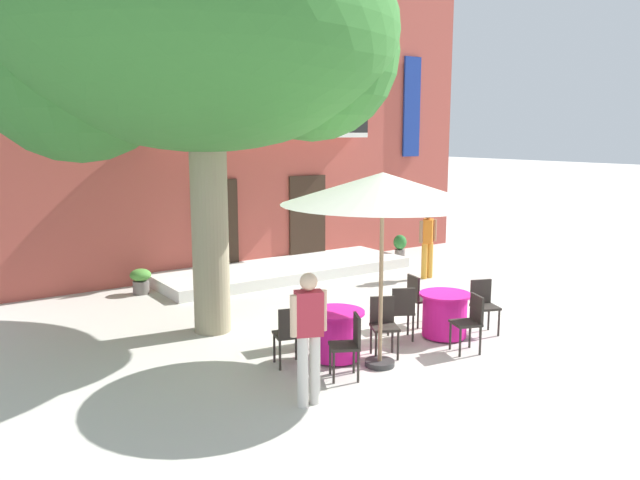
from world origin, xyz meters
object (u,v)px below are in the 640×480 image
object	(u,v)px
ground_planter_left	(141,280)
ground_planter_right	(400,246)
cafe_chair_near_tree_1	(312,313)
cafe_chair_near_tree_3	(350,342)
cafe_table_middle	(445,315)
cafe_chair_middle_3	(483,303)
cafe_table_near_tree	(336,334)
cafe_chair_middle_2	(470,319)
plane_tree	(197,37)
cafe_chair_near_tree_2	(289,332)
cafe_umbrella	(383,189)
pedestrian_near_entrance	(428,240)
pedestrian_mid_plaza	(309,331)
cafe_chair_near_tree_0	(383,322)
cafe_chair_middle_1	(402,309)
cafe_chair_middle_0	(418,296)

from	to	relation	value
ground_planter_left	ground_planter_right	xyz separation A→B (m)	(6.91, -0.49, 0.09)
cafe_chair_near_tree_1	cafe_chair_near_tree_3	world-z (taller)	same
cafe_table_middle	cafe_chair_middle_3	size ratio (longest dim) A/B	0.95
cafe_table_near_tree	cafe_chair_middle_2	xyz separation A→B (m)	(1.92, -0.91, 0.14)
plane_tree	cafe_chair_near_tree_3	size ratio (longest dim) A/B	7.71
plane_tree	cafe_chair_middle_3	xyz separation A→B (m)	(3.90, -2.76, -4.38)
cafe_chair_near_tree_2	cafe_table_near_tree	bearing A→B (deg)	-10.44
ground_planter_left	cafe_umbrella	bearing A→B (deg)	-76.12
plane_tree	ground_planter_left	distance (m)	5.58
cafe_chair_middle_3	pedestrian_near_entrance	size ratio (longest dim) A/B	0.56
cafe_chair_near_tree_3	plane_tree	bearing A→B (deg)	104.14
cafe_chair_near_tree_1	cafe_chair_near_tree_2	distance (m)	1.02
cafe_chair_near_tree_1	ground_planter_left	size ratio (longest dim) A/B	1.68
cafe_table_near_tree	cafe_chair_middle_3	bearing A→B (deg)	-7.43
cafe_table_middle	cafe_chair_middle_2	distance (m)	0.77
cafe_table_near_tree	pedestrian_mid_plaza	xyz separation A→B (m)	(-1.22, -1.11, 0.58)
cafe_chair_near_tree_3	cafe_chair_middle_3	distance (m)	3.14
pedestrian_mid_plaza	cafe_chair_middle_2	bearing A→B (deg)	3.61
cafe_chair_near_tree_0	cafe_chair_near_tree_3	size ratio (longest dim) A/B	1.00
plane_tree	cafe_table_middle	size ratio (longest dim) A/B	8.12
cafe_table_near_tree	cafe_chair_near_tree_0	xyz separation A→B (m)	(0.71, -0.27, 0.14)
plane_tree	cafe_table_near_tree	world-z (taller)	plane_tree
cafe_chair_near_tree_3	cafe_chair_middle_1	size ratio (longest dim) A/B	1.00
plane_tree	cafe_chair_near_tree_1	size ratio (longest dim) A/B	7.71
cafe_chair_near_tree_3	ground_planter_right	world-z (taller)	cafe_chair_near_tree_3
cafe_chair_near_tree_3	cafe_chair_middle_3	size ratio (longest dim) A/B	1.00
cafe_chair_near_tree_1	cafe_table_near_tree	bearing A→B (deg)	-95.11
cafe_chair_near_tree_1	pedestrian_near_entrance	distance (m)	5.44
cafe_chair_near_tree_0	ground_planter_right	distance (m)	7.34
cafe_table_middle	cafe_table_near_tree	bearing A→B (deg)	175.05
cafe_chair_near_tree_0	cafe_chair_middle_3	world-z (taller)	same
cafe_chair_near_tree_3	pedestrian_mid_plaza	world-z (taller)	pedestrian_mid_plaza
cafe_chair_near_tree_3	ground_planter_right	bearing A→B (deg)	43.60
cafe_chair_middle_1	ground_planter_left	size ratio (longest dim) A/B	1.68
cafe_table_near_tree	cafe_table_middle	size ratio (longest dim) A/B	1.00
cafe_table_near_tree	pedestrian_near_entrance	size ratio (longest dim) A/B	0.53
cafe_chair_middle_2	pedestrian_mid_plaza	world-z (taller)	pedestrian_mid_plaza
plane_tree	cafe_chair_middle_0	bearing A→B (deg)	-29.19
cafe_umbrella	cafe_chair_middle_3	bearing A→B (deg)	4.98
cafe_table_near_tree	cafe_chair_middle_0	distance (m)	2.28
cafe_chair_near_tree_3	cafe_chair_middle_0	size ratio (longest dim) A/B	1.00
cafe_table_middle	cafe_chair_middle_0	distance (m)	0.77
cafe_table_near_tree	cafe_chair_middle_1	xyz separation A→B (m)	(1.42, 0.11, 0.14)
cafe_chair_near_tree_1	ground_planter_left	distance (m)	4.94
cafe_chair_middle_0	cafe_chair_middle_3	xyz separation A→B (m)	(0.63, -0.94, 0.00)
cafe_chair_near_tree_0	cafe_chair_middle_2	xyz separation A→B (m)	(1.22, -0.65, 0.00)
cafe_table_near_tree	pedestrian_mid_plaza	distance (m)	1.75
cafe_chair_near_tree_0	cafe_chair_middle_2	size ratio (longest dim) A/B	1.00
cafe_table_near_tree	ground_planter_left	size ratio (longest dim) A/B	1.59
cafe_chair_near_tree_0	cafe_table_middle	size ratio (longest dim) A/B	1.05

